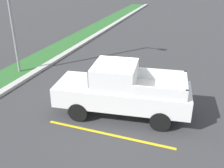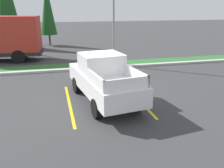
% 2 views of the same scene
% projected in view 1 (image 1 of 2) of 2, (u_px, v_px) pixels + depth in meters
% --- Properties ---
extents(ground_plane, '(120.00, 120.00, 0.00)m').
position_uv_depth(ground_plane, '(107.00, 105.00, 11.37)').
color(ground_plane, '#38383A').
extents(parking_line_near, '(0.12, 4.80, 0.01)m').
position_uv_depth(parking_line_near, '(108.00, 134.00, 9.48)').
color(parking_line_near, yellow).
rests_on(parking_line_near, ground).
extents(parking_line_far, '(0.12, 4.80, 0.01)m').
position_uv_depth(parking_line_far, '(133.00, 96.00, 12.12)').
color(parking_line_far, yellow).
rests_on(parking_line_far, ground).
extents(curb_strip, '(56.00, 0.40, 0.15)m').
position_uv_depth(curb_strip, '(11.00, 87.00, 12.89)').
color(curb_strip, '#B2B2AD').
rests_on(curb_strip, ground).
extents(pickup_truck_main, '(2.61, 5.44, 2.10)m').
position_uv_depth(pickup_truck_main, '(121.00, 90.00, 10.37)').
color(pickup_truck_main, black).
rests_on(pickup_truck_main, ground).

